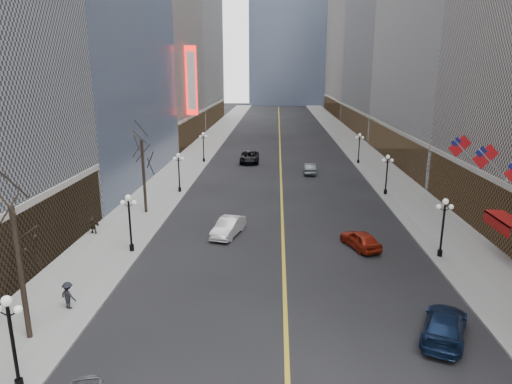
# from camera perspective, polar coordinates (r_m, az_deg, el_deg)

# --- Properties ---
(sidewalk_east) EXTENTS (6.00, 230.00, 0.15)m
(sidewalk_east) POSITION_cam_1_polar(r_m,az_deg,el_deg) (75.37, 13.79, 4.06)
(sidewalk_east) COLOR gray
(sidewalk_east) RESTS_ON ground
(sidewalk_west) EXTENTS (6.00, 230.00, 0.15)m
(sidewalk_west) POSITION_cam_1_polar(r_m,az_deg,el_deg) (75.13, -7.71, 4.32)
(sidewalk_west) COLOR gray
(sidewalk_west) RESTS_ON ground
(lane_line) EXTENTS (0.25, 200.00, 0.02)m
(lane_line) POSITION_cam_1_polar(r_m,az_deg,el_deg) (83.80, 3.02, 5.48)
(lane_line) COLOR gold
(lane_line) RESTS_ON ground
(bldg_east_c) EXTENTS (26.60, 40.60, 48.80)m
(bldg_east_c) POSITION_cam_1_polar(r_m,az_deg,el_deg) (113.35, 19.35, 19.42)
(bldg_east_c) COLOR gray
(bldg_east_c) RESTS_ON ground
(bldg_east_d) EXTENTS (26.60, 46.60, 62.80)m
(bldg_east_d) POSITION_cam_1_polar(r_m,az_deg,el_deg) (155.69, 14.90, 20.89)
(bldg_east_d) COLOR #ADA08F
(bldg_east_d) RESTS_ON ground
(bldg_west_c) EXTENTS (26.60, 30.60, 50.80)m
(bldg_west_c) POSITION_cam_1_polar(r_m,az_deg,el_deg) (95.01, -16.50, 21.28)
(bldg_west_c) COLOR #ADA08F
(bldg_west_c) RESTS_ON ground
(streetlamp_east_1) EXTENTS (1.26, 0.44, 4.52)m
(streetlamp_east_1) POSITION_cam_1_polar(r_m,az_deg,el_deg) (36.58, 22.38, -3.43)
(streetlamp_east_1) COLOR black
(streetlamp_east_1) RESTS_ON sidewalk_east
(streetlamp_east_2) EXTENTS (1.26, 0.44, 4.52)m
(streetlamp_east_2) POSITION_cam_1_polar(r_m,az_deg,el_deg) (53.27, 16.06, 2.62)
(streetlamp_east_2) COLOR black
(streetlamp_east_2) RESTS_ON sidewalk_east
(streetlamp_east_3) EXTENTS (1.26, 0.44, 4.52)m
(streetlamp_east_3) POSITION_cam_1_polar(r_m,az_deg,el_deg) (70.61, 12.78, 5.74)
(streetlamp_east_3) COLOR black
(streetlamp_east_3) RESTS_ON sidewalk_east
(streetlamp_west_0) EXTENTS (1.26, 0.44, 4.52)m
(streetlamp_west_0) POSITION_cam_1_polar(r_m,az_deg,el_deg) (22.79, -28.25, -15.33)
(streetlamp_west_0) COLOR black
(streetlamp_west_0) RESTS_ON sidewalk_west
(streetlamp_west_1) EXTENTS (1.26, 0.44, 4.52)m
(streetlamp_west_1) POSITION_cam_1_polar(r_m,az_deg,el_deg) (36.18, -15.53, -3.03)
(streetlamp_west_1) COLOR black
(streetlamp_west_1) RESTS_ON sidewalk_west
(streetlamp_west_2) EXTENTS (1.26, 0.44, 4.52)m
(streetlamp_west_2) POSITION_cam_1_polar(r_m,az_deg,el_deg) (53.00, -9.63, 2.93)
(streetlamp_west_2) COLOR black
(streetlamp_west_2) RESTS_ON sidewalk_west
(streetlamp_west_3) EXTENTS (1.26, 0.44, 4.52)m
(streetlamp_west_3) POSITION_cam_1_polar(r_m,az_deg,el_deg) (70.40, -6.59, 5.98)
(streetlamp_west_3) COLOR black
(streetlamp_west_3) RESTS_ON sidewalk_west
(flag_4) EXTENTS (2.87, 0.12, 2.87)m
(flag_4) POSITION_cam_1_polar(r_m,az_deg,el_deg) (38.69, 26.95, 3.74)
(flag_4) COLOR #B2B2B7
(flag_4) RESTS_ON ground
(flag_5) EXTENTS (2.87, 0.12, 2.87)m
(flag_5) POSITION_cam_1_polar(r_m,az_deg,el_deg) (43.23, 24.31, 5.05)
(flag_5) COLOR #B2B2B7
(flag_5) RESTS_ON ground
(awning_c) EXTENTS (1.40, 4.00, 0.93)m
(awning_c) POSITION_cam_1_polar(r_m,az_deg,el_deg) (38.21, 28.49, -3.10)
(awning_c) COLOR maroon
(awning_c) RESTS_ON ground
(theatre_marquee) EXTENTS (2.00, 0.55, 12.00)m
(theatre_marquee) POSITION_cam_1_polar(r_m,az_deg,el_deg) (84.08, -8.07, 13.60)
(theatre_marquee) COLOR red
(theatre_marquee) RESTS_ON ground
(tree_west_near) EXTENTS (3.60, 3.60, 7.92)m
(tree_west_near) POSITION_cam_1_polar(r_m,az_deg,el_deg) (25.47, -27.98, -3.95)
(tree_west_near) COLOR #2D231C
(tree_west_near) RESTS_ON sidewalk_west
(tree_west_far) EXTENTS (3.60, 3.60, 7.92)m
(tree_west_far) POSITION_cam_1_polar(r_m,az_deg,el_deg) (45.19, -14.04, 4.95)
(tree_west_far) COLOR #2D231C
(tree_west_far) RESTS_ON sidewalk_west
(car_nb_mid) EXTENTS (2.81, 4.93, 1.54)m
(car_nb_mid) POSITION_cam_1_polar(r_m,az_deg,el_deg) (39.22, -3.49, -4.38)
(car_nb_mid) COLOR silver
(car_nb_mid) RESTS_ON ground
(car_nb_far) EXTENTS (2.98, 6.23, 1.72)m
(car_nb_far) POSITION_cam_1_polar(r_m,az_deg,el_deg) (70.43, -0.80, 4.40)
(car_nb_far) COLOR black
(car_nb_far) RESTS_ON ground
(car_sb_near) EXTENTS (3.98, 5.50, 1.48)m
(car_sb_near) POSITION_cam_1_polar(r_m,az_deg,el_deg) (26.93, 22.52, -15.12)
(car_sb_near) COLOR #112141
(car_sb_near) RESTS_ON ground
(car_sb_mid) EXTENTS (3.14, 4.56, 1.44)m
(car_sb_mid) POSITION_cam_1_polar(r_m,az_deg,el_deg) (37.40, 12.92, -5.80)
(car_sb_mid) COLOR #9D2411
(car_sb_mid) RESTS_ON ground
(car_sb_far) EXTENTS (1.74, 4.53, 1.47)m
(car_sb_far) POSITION_cam_1_polar(r_m,az_deg,el_deg) (63.10, 6.76, 2.94)
(car_sb_far) COLOR #454A4C
(car_sb_far) RESTS_ON ground
(ped_west_walk) EXTENTS (1.16, 0.84, 1.67)m
(ped_west_walk) POSITION_cam_1_polar(r_m,az_deg,el_deg) (29.51, -22.42, -11.85)
(ped_west_walk) COLOR black
(ped_west_walk) RESTS_ON sidewalk_west
(ped_west_far) EXTENTS (1.49, 0.76, 1.55)m
(ped_west_far) POSITION_cam_1_polar(r_m,az_deg,el_deg) (41.65, -19.70, -3.87)
(ped_west_far) COLOR black
(ped_west_far) RESTS_ON sidewalk_west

